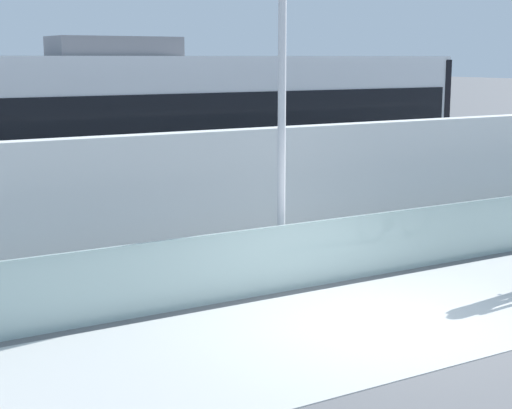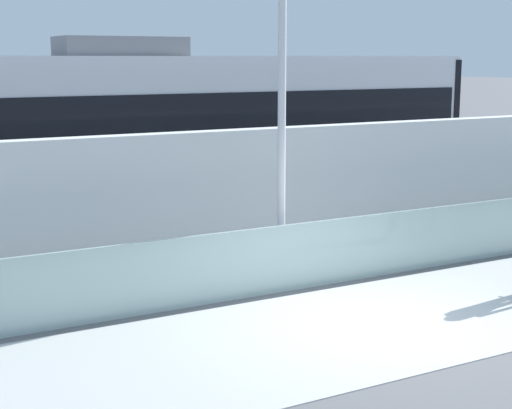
% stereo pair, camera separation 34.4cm
% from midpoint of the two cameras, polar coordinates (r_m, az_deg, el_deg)
% --- Properties ---
extents(ground_plane, '(200.00, 200.00, 0.00)m').
position_cam_midpoint_polar(ground_plane, '(10.58, 7.49, -8.48)').
color(ground_plane, slate).
extents(bike_path_deck, '(32.00, 3.20, 0.01)m').
position_cam_midpoint_polar(bike_path_deck, '(10.58, 7.49, -8.45)').
color(bike_path_deck, silver).
rests_on(bike_path_deck, ground).
extents(glass_parapet, '(32.00, 0.05, 1.00)m').
position_cam_midpoint_polar(glass_parapet, '(11.88, 1.98, -3.76)').
color(glass_parapet, '#ADC6C1').
rests_on(glass_parapet, ground).
extents(concrete_barrier_wall, '(32.00, 0.36, 2.26)m').
position_cam_midpoint_polar(concrete_barrier_wall, '(13.26, -2.24, 0.51)').
color(concrete_barrier_wall, white).
rests_on(concrete_barrier_wall, ground).
extents(tram_rail_near, '(32.00, 0.08, 0.01)m').
position_cam_midpoint_polar(tram_rail_near, '(15.66, -6.59, -2.20)').
color(tram_rail_near, '#595654').
rests_on(tram_rail_near, ground).
extents(tram_rail_far, '(32.00, 0.08, 0.01)m').
position_cam_midpoint_polar(tram_rail_far, '(16.95, -8.61, -1.28)').
color(tram_rail_far, '#595654').
rests_on(tram_rail_far, ground).
extents(lamp_post_antenna, '(0.28, 0.28, 5.20)m').
position_cam_midpoint_polar(lamp_post_antenna, '(11.74, 1.03, 9.85)').
color(lamp_post_antenna, gray).
rests_on(lamp_post_antenna, ground).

